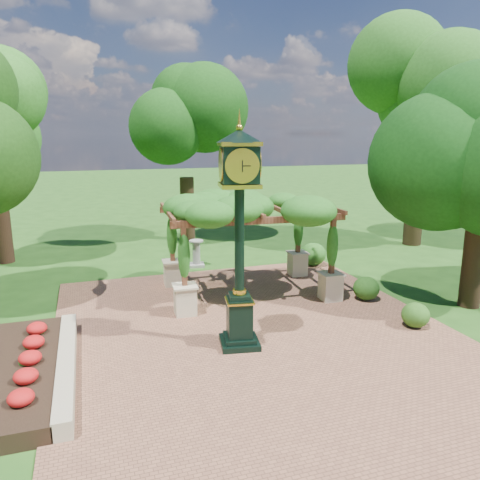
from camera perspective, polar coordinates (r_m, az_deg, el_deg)
name	(u,v)px	position (r m, az deg, el deg)	size (l,w,h in m)	color
ground	(273,353)	(11.40, 4.06, -13.56)	(120.00, 120.00, 0.00)	#1E4714
brick_plaza	(258,335)	(12.23, 2.25, -11.51)	(10.00, 12.00, 0.04)	brown
border_wall	(67,365)	(11.07, -20.38, -14.08)	(0.35, 5.00, 0.40)	#C6B793
flower_bed	(21,372)	(11.17, -25.13, -14.39)	(1.50, 5.00, 0.36)	red
pedestal_clock	(239,220)	(10.70, -0.07, 2.39)	(1.19, 1.19, 5.23)	black
pergola	(248,211)	(14.63, 1.04, 3.57)	(5.40, 3.57, 3.29)	beige
sundial	(196,255)	(18.28, -5.33, -1.82)	(0.65, 0.65, 1.04)	gray
shrub_front	(416,315)	(13.38, 20.61, -8.55)	(0.73, 0.73, 0.66)	#285518
shrub_mid	(366,288)	(15.02, 15.13, -5.70)	(0.80, 0.80, 0.72)	#204914
shrub_back	(313,254)	(18.41, 8.91, -1.71)	(0.99, 0.99, 0.89)	#255A1A
tree_north	(185,127)	(22.42, -6.68, 13.51)	(3.71, 3.71, 7.83)	#382716
tree_east_far	(426,67)	(22.99, 21.76, 19.04)	(4.93, 4.93, 11.51)	black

